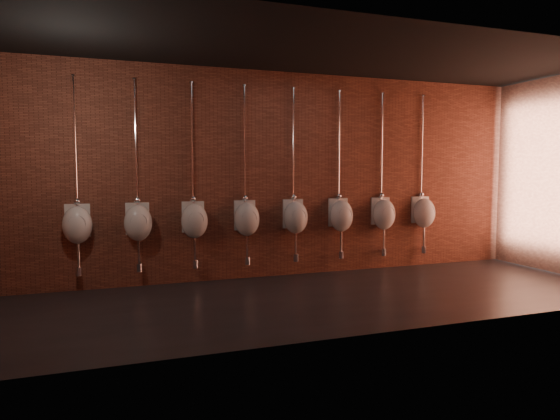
{
  "coord_description": "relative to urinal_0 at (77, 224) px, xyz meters",
  "views": [
    {
      "loc": [
        -2.7,
        -5.9,
        1.69
      ],
      "look_at": [
        -0.28,
        0.9,
        1.1
      ],
      "focal_mm": 32.0,
      "sensor_mm": 36.0,
      "label": 1
    }
  ],
  "objects": [
    {
      "name": "ground",
      "position": [
        3.04,
        -1.36,
        -0.95
      ],
      "size": [
        8.5,
        8.5,
        0.0
      ],
      "primitive_type": "plane",
      "color": "black",
      "rests_on": "ground"
    },
    {
      "name": "room_shell",
      "position": [
        3.04,
        -1.36,
        1.06
      ],
      "size": [
        8.54,
        3.04,
        3.22
      ],
      "color": "black",
      "rests_on": "ground"
    },
    {
      "name": "urinal_0",
      "position": [
        0.0,
        0.0,
        0.0
      ],
      "size": [
        0.4,
        0.35,
        2.72
      ],
      "color": "silver",
      "rests_on": "ground"
    },
    {
      "name": "urinal_1",
      "position": [
        0.8,
        0.0,
        0.0
      ],
      "size": [
        0.4,
        0.35,
        2.72
      ],
      "color": "silver",
      "rests_on": "ground"
    },
    {
      "name": "urinal_2",
      "position": [
        1.59,
        0.0,
        0.0
      ],
      "size": [
        0.4,
        0.35,
        2.72
      ],
      "color": "silver",
      "rests_on": "ground"
    },
    {
      "name": "urinal_3",
      "position": [
        2.39,
        0.0,
        0.0
      ],
      "size": [
        0.4,
        0.35,
        2.72
      ],
      "color": "silver",
      "rests_on": "ground"
    },
    {
      "name": "urinal_4",
      "position": [
        3.18,
        0.0,
        0.0
      ],
      "size": [
        0.4,
        0.35,
        2.72
      ],
      "color": "silver",
      "rests_on": "ground"
    },
    {
      "name": "urinal_5",
      "position": [
        3.98,
        0.0,
        0.0
      ],
      "size": [
        0.4,
        0.35,
        2.72
      ],
      "color": "silver",
      "rests_on": "ground"
    },
    {
      "name": "urinal_6",
      "position": [
        4.77,
        0.0,
        0.0
      ],
      "size": [
        0.4,
        0.35,
        2.72
      ],
      "color": "silver",
      "rests_on": "ground"
    },
    {
      "name": "urinal_7",
      "position": [
        5.57,
        0.0,
        0.0
      ],
      "size": [
        0.4,
        0.35,
        2.72
      ],
      "color": "silver",
      "rests_on": "ground"
    }
  ]
}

